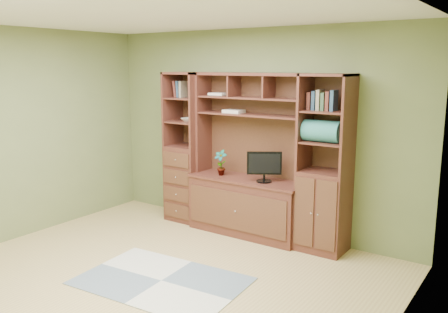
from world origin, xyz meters
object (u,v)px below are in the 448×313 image
Objects in this scene: left_tower at (187,147)px; monitor at (264,161)px; right_tower at (325,165)px; center_hutch at (247,156)px.

monitor is at bearing -3.37° from left_tower.
left_tower is at bearing 180.00° from right_tower.
right_tower is at bearing -27.09° from monitor.
right_tower is (2.02, 0.00, 0.00)m from left_tower.
right_tower is at bearing 0.00° from left_tower.
monitor is at bearing -174.29° from right_tower.
right_tower is at bearing 2.23° from center_hutch.
left_tower is 2.02m from right_tower.
left_tower is 1.28m from monitor.
left_tower reaches higher than monitor.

